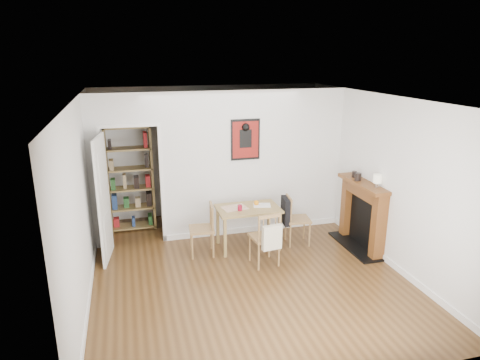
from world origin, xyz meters
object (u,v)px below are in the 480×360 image
object	(u,v)px
dining_table	(248,212)
orange_fruit	(256,203)
fireplace	(363,213)
ceramic_jar_b	(354,174)
notebook	(262,205)
chair_right	(297,219)
chair_left	(202,230)
mantel_lamp	(377,179)
chair_front	(265,238)
bookshelf	(130,179)
red_glass	(240,208)
ceramic_jar_a	(358,177)

from	to	relation	value
dining_table	orange_fruit	xyz separation A→B (m)	(0.17, 0.08, 0.13)
fireplace	orange_fruit	xyz separation A→B (m)	(-1.71, 0.56, 0.14)
ceramic_jar_b	notebook	bearing A→B (deg)	172.01
chair_right	ceramic_jar_b	size ratio (longest dim) A/B	8.35
chair_right	fireplace	size ratio (longest dim) A/B	0.70
chair_left	mantel_lamp	distance (m)	2.92
notebook	dining_table	bearing A→B (deg)	-172.57
dining_table	chair_right	xyz separation A→B (m)	(0.85, -0.08, -0.18)
fireplace	mantel_lamp	size ratio (longest dim) A/B	5.91
chair_front	bookshelf	world-z (taller)	bookshelf
fireplace	notebook	world-z (taller)	fireplace
red_glass	notebook	bearing A→B (deg)	16.48
red_glass	ceramic_jar_b	size ratio (longest dim) A/B	0.92
chair_right	orange_fruit	world-z (taller)	chair_right
fireplace	orange_fruit	bearing A→B (deg)	161.90
chair_left	bookshelf	distance (m)	1.87
bookshelf	ceramic_jar_a	world-z (taller)	bookshelf
fireplace	ceramic_jar_b	size ratio (longest dim) A/B	11.97
chair_front	bookshelf	size ratio (longest dim) A/B	0.45
ceramic_jar_a	ceramic_jar_b	world-z (taller)	ceramic_jar_a
chair_left	fireplace	world-z (taller)	fireplace
dining_table	fireplace	xyz separation A→B (m)	(1.88, -0.48, -0.01)
ceramic_jar_b	ceramic_jar_a	bearing A→B (deg)	-103.77
chair_front	red_glass	distance (m)	0.70
chair_left	bookshelf	xyz separation A→B (m)	(-1.06, 1.44, 0.54)
dining_table	orange_fruit	size ratio (longest dim) A/B	12.23
red_glass	mantel_lamp	xyz separation A→B (m)	(2.05, -0.71, 0.53)
notebook	ceramic_jar_b	bearing A→B (deg)	-7.99
red_glass	ceramic_jar_a	bearing A→B (deg)	-8.71
chair_left	notebook	bearing A→B (deg)	5.83
chair_front	mantel_lamp	xyz separation A→B (m)	(1.81, -0.13, 0.84)
dining_table	chair_left	distance (m)	0.84
ceramic_jar_a	mantel_lamp	bearing A→B (deg)	-76.63
dining_table	mantel_lamp	world-z (taller)	mantel_lamp
notebook	ceramic_jar_b	size ratio (longest dim) A/B	2.74
fireplace	ceramic_jar_a	distance (m)	0.62
chair_left	orange_fruit	size ratio (longest dim) A/B	10.21
orange_fruit	mantel_lamp	size ratio (longest dim) A/B	0.40
bookshelf	ceramic_jar_b	world-z (taller)	bookshelf
bookshelf	ceramic_jar_b	distance (m)	4.02
chair_front	mantel_lamp	distance (m)	2.00
chair_right	mantel_lamp	distance (m)	1.51
bookshelf	fireplace	distance (m)	4.19
bookshelf	notebook	distance (m)	2.52
chair_right	chair_left	bearing A→B (deg)	179.81
orange_fruit	mantel_lamp	world-z (taller)	mantel_lamp
chair_front	red_glass	xyz separation A→B (m)	(-0.24, 0.58, 0.31)
ceramic_jar_b	bookshelf	bearing A→B (deg)	157.24
ceramic_jar_b	mantel_lamp	bearing A→B (deg)	-85.51
chair_front	orange_fruit	world-z (taller)	chair_front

